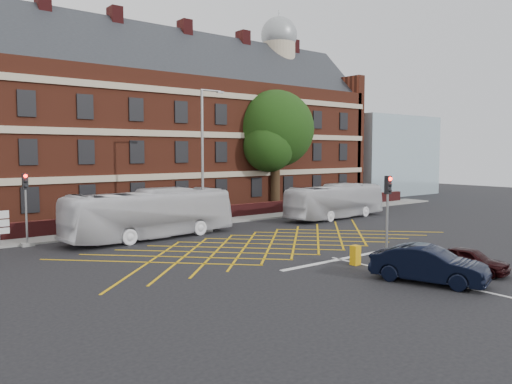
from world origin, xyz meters
TOP-DOWN VIEW (x-y plane):
  - ground at (0.00, 0.00)m, footprint 120.00×120.00m
  - victorian_building at (0.25, 22.00)m, footprint 51.00×12.17m
  - boundary_wall at (0.00, 13.00)m, footprint 56.00×0.50m
  - far_pavement at (0.00, 12.00)m, footprint 60.00×3.00m
  - glass_block at (34.00, 21.00)m, footprint 14.00×10.00m
  - box_junction_hatching at (0.00, 2.00)m, footprint 8.22×8.22m
  - stop_line at (0.00, -3.50)m, footprint 8.00×0.30m
  - centre_line at (0.00, -10.00)m, footprint 0.15×14.00m
  - bus_left at (-4.72, 8.25)m, footprint 11.44×3.47m
  - bus_right at (11.69, 7.54)m, footprint 10.27×3.00m
  - car_navy at (-0.50, -8.91)m, footprint 3.01×4.99m
  - car_maroon at (2.52, -9.07)m, footprint 1.83×3.60m
  - deciduous_tree at (12.03, 15.64)m, footprint 7.59×7.35m
  - traffic_light_near at (2.39, -4.60)m, footprint 0.70×0.70m
  - traffic_light_far at (-11.60, 10.43)m, footprint 0.70×0.70m
  - street_lamp at (-0.63, 8.45)m, footprint 2.25×1.00m
  - utility_cabinet at (-0.34, -4.80)m, footprint 0.41×0.38m

SIDE VIEW (x-z plane):
  - ground at x=0.00m, z-range 0.00..0.00m
  - box_junction_hatching at x=0.00m, z-range 0.00..0.02m
  - stop_line at x=0.00m, z-range 0.00..0.02m
  - centre_line at x=0.00m, z-range 0.00..0.02m
  - far_pavement at x=0.00m, z-range 0.00..0.12m
  - utility_cabinet at x=-0.34m, z-range 0.00..0.96m
  - boundary_wall at x=0.00m, z-range 0.00..1.10m
  - car_maroon at x=2.52m, z-range 0.00..1.17m
  - car_navy at x=-0.50m, z-range 0.00..1.55m
  - bus_right at x=11.69m, z-range 0.00..2.83m
  - bus_left at x=-4.72m, z-range 0.00..3.14m
  - traffic_light_near at x=2.39m, z-range -0.37..3.90m
  - traffic_light_far at x=-11.60m, z-range -0.37..3.90m
  - street_lamp at x=-0.63m, z-range -1.45..8.31m
  - glass_block at x=34.00m, z-range 0.00..10.00m
  - deciduous_tree at x=12.03m, z-range 1.48..12.85m
  - victorian_building at x=0.25m, z-range -2.36..18.04m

